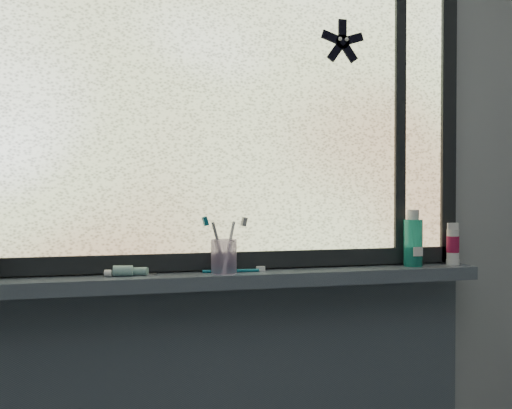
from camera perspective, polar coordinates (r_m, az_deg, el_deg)
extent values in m
cube|color=#9EA3A8|center=(1.72, -4.26, 1.14)|extent=(3.00, 0.01, 2.50)
cube|color=#485361|center=(1.66, -3.78, -7.52)|extent=(1.62, 0.14, 0.04)
cube|color=silver|center=(1.72, -4.13, 10.53)|extent=(1.50, 0.01, 1.00)
cube|color=black|center=(1.70, -4.09, -5.62)|extent=(1.60, 0.03, 0.05)
cube|color=black|center=(2.00, 18.57, 9.11)|extent=(0.05, 0.03, 1.10)
cube|color=black|center=(1.91, 14.11, 9.51)|extent=(0.03, 0.03, 1.00)
cylinder|color=#AC92C1|center=(1.64, -3.23, -5.21)|extent=(0.08, 0.08, 0.10)
cylinder|color=teal|center=(1.86, 15.44, -3.25)|extent=(0.06, 0.06, 0.15)
cylinder|color=silver|center=(1.94, 19.08, -3.60)|extent=(0.05, 0.05, 0.10)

